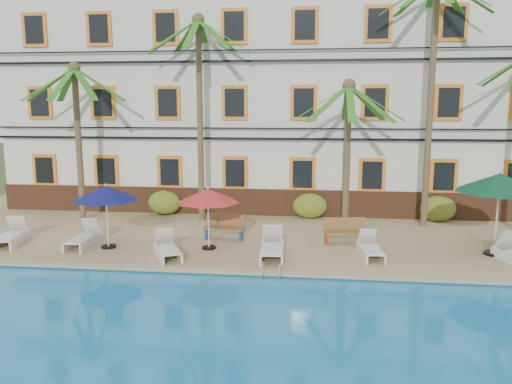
# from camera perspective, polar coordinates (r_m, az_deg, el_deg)

# --- Properties ---
(ground) EXTENTS (100.00, 100.00, 0.00)m
(ground) POSITION_cam_1_polar(r_m,az_deg,el_deg) (15.86, -0.86, -9.01)
(ground) COLOR #384C23
(ground) RESTS_ON ground
(pool_deck) EXTENTS (30.00, 12.00, 0.25)m
(pool_deck) POSITION_cam_1_polar(r_m,az_deg,el_deg) (20.60, 0.94, -4.20)
(pool_deck) COLOR tan
(pool_deck) RESTS_ON ground
(pool_coping) EXTENTS (30.00, 0.35, 0.06)m
(pool_coping) POSITION_cam_1_polar(r_m,az_deg,el_deg) (14.93, -1.32, -9.10)
(pool_coping) COLOR tan
(pool_coping) RESTS_ON pool_deck
(hotel_building) EXTENTS (25.40, 6.44, 10.22)m
(hotel_building) POSITION_cam_1_polar(r_m,az_deg,el_deg) (24.94, 2.12, 10.42)
(hotel_building) COLOR silver
(hotel_building) RESTS_ON pool_deck
(palm_a) EXTENTS (4.25, 4.25, 6.65)m
(palm_a) POSITION_cam_1_polar(r_m,az_deg,el_deg) (22.21, -19.76, 7.89)
(palm_a) COLOR brown
(palm_a) RESTS_ON pool_deck
(palm_b) EXTENTS (4.25, 4.25, 8.57)m
(palm_b) POSITION_cam_1_polar(r_m,az_deg,el_deg) (21.21, -6.47, 11.35)
(palm_b) COLOR brown
(palm_b) RESTS_ON pool_deck
(palm_c) EXTENTS (4.25, 4.25, 5.88)m
(palm_c) POSITION_cam_1_polar(r_m,az_deg,el_deg) (19.49, 10.44, 6.74)
(palm_c) COLOR brown
(palm_c) RESTS_ON pool_deck
(palm_d) EXTENTS (4.25, 4.25, 9.90)m
(palm_d) POSITION_cam_1_polar(r_m,az_deg,el_deg) (21.09, 19.51, 12.91)
(palm_d) COLOR brown
(palm_d) RESTS_ON pool_deck
(shrub_left) EXTENTS (1.50, 0.90, 1.10)m
(shrub_left) POSITION_cam_1_polar(r_m,az_deg,el_deg) (22.90, -10.42, -1.20)
(shrub_left) COLOR #1D601B
(shrub_left) RESTS_ON pool_deck
(shrub_mid) EXTENTS (1.50, 0.90, 1.10)m
(shrub_mid) POSITION_cam_1_polar(r_m,az_deg,el_deg) (21.92, 6.17, -1.59)
(shrub_mid) COLOR #1D601B
(shrub_mid) RESTS_ON pool_deck
(shrub_right) EXTENTS (1.50, 0.90, 1.10)m
(shrub_right) POSITION_cam_1_polar(r_m,az_deg,el_deg) (22.55, 20.08, -1.81)
(shrub_right) COLOR #1D601B
(shrub_right) RESTS_ON pool_deck
(umbrella_blue) EXTENTS (2.25, 2.25, 2.25)m
(umbrella_blue) POSITION_cam_1_polar(r_m,az_deg,el_deg) (17.78, -16.78, -0.15)
(umbrella_blue) COLOR black
(umbrella_blue) RESTS_ON pool_deck
(umbrella_red) EXTENTS (2.17, 2.17, 2.18)m
(umbrella_red) POSITION_cam_1_polar(r_m,az_deg,el_deg) (17.00, -5.50, -0.45)
(umbrella_red) COLOR black
(umbrella_red) RESTS_ON pool_deck
(umbrella_green) EXTENTS (2.82, 2.82, 2.81)m
(umbrella_green) POSITION_cam_1_polar(r_m,az_deg,el_deg) (17.93, 26.08, 0.91)
(umbrella_green) COLOR black
(umbrella_green) RESTS_ON pool_deck
(lounger_a) EXTENTS (1.06, 2.03, 0.91)m
(lounger_a) POSITION_cam_1_polar(r_m,az_deg,el_deg) (19.88, -26.14, -4.50)
(lounger_a) COLOR silver
(lounger_a) RESTS_ON pool_deck
(lounger_b) EXTENTS (0.69, 1.89, 0.89)m
(lounger_b) POSITION_cam_1_polar(r_m,az_deg,el_deg) (18.64, -18.99, -4.95)
(lounger_b) COLOR silver
(lounger_b) RESTS_ON pool_deck
(lounger_c) EXTENTS (1.39, 1.90, 0.85)m
(lounger_c) POSITION_cam_1_polar(r_m,az_deg,el_deg) (16.64, -10.10, -6.36)
(lounger_c) COLOR silver
(lounger_c) RESTS_ON pool_deck
(lounger_d) EXTENTS (0.84, 2.08, 0.96)m
(lounger_d) POSITION_cam_1_polar(r_m,az_deg,el_deg) (16.35, 1.87, -6.36)
(lounger_d) COLOR silver
(lounger_d) RESTS_ON pool_deck
(lounger_e) EXTENTS (0.80, 1.80, 0.83)m
(lounger_e) POSITION_cam_1_polar(r_m,az_deg,el_deg) (16.82, 12.92, -6.31)
(lounger_e) COLOR silver
(lounger_e) RESTS_ON pool_deck
(bench_left) EXTENTS (1.54, 0.63, 0.93)m
(bench_left) POSITION_cam_1_polar(r_m,az_deg,el_deg) (18.48, -3.61, -3.97)
(bench_left) COLOR olive
(bench_left) RESTS_ON pool_deck
(bench_right) EXTENTS (1.56, 0.71, 0.93)m
(bench_right) POSITION_cam_1_polar(r_m,az_deg,el_deg) (18.13, 10.08, -4.38)
(bench_right) COLOR olive
(bench_right) RESTS_ON pool_deck
(pool_ladder) EXTENTS (0.54, 0.74, 0.74)m
(pool_ladder) POSITION_cam_1_polar(r_m,az_deg,el_deg) (14.76, 1.77, -9.45)
(pool_ladder) COLOR silver
(pool_ladder) RESTS_ON ground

